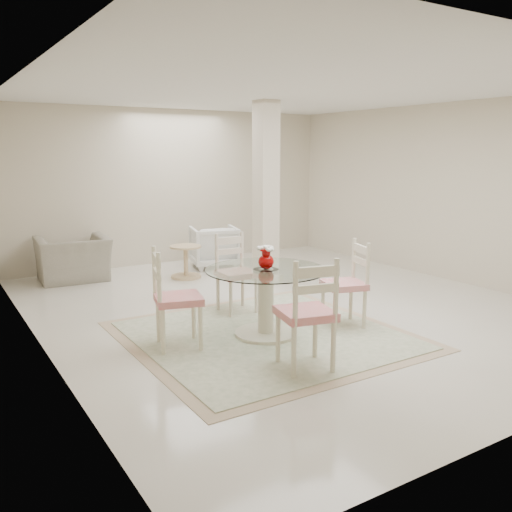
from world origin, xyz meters
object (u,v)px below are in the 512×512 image
dining_table (266,302)px  dining_chair_east (350,277)px  dining_chair_west (171,291)px  dining_chair_north (234,267)px  dining_chair_south (309,306)px  side_table (186,263)px  armchair_white (214,247)px  red_vase (266,257)px  recliner_taupe (73,259)px  column (266,193)px

dining_table → dining_chair_east: bearing=-11.3°
dining_chair_west → dining_chair_north: bearing=-41.0°
dining_chair_south → side_table: 4.07m
dining_chair_east → dining_chair_north: bearing=-129.0°
armchair_white → side_table: bearing=48.5°
dining_table → red_vase: bearing=-18.4°
dining_chair_east → armchair_white: (0.20, 3.69, -0.21)m
dining_table → armchair_white: size_ratio=1.65×
recliner_taupe → armchair_white: size_ratio=1.34×
recliner_taupe → armchair_white: armchair_white is taller
red_vase → armchair_white: 3.73m
dining_chair_south → recliner_taupe: dining_chair_south is taller
dining_chair_east → side_table: dining_chair_east is taller
armchair_white → dining_chair_north: bearing=83.4°
dining_chair_south → dining_table: bearing=-87.8°
column → dining_chair_north: 1.82m
column → dining_chair_west: 3.16m
dining_table → dining_chair_east: dining_chair_east is taller
dining_table → dining_chair_east: size_ratio=1.19×
column → dining_chair_west: (-2.38, -1.93, -0.76)m
red_vase → dining_chair_north: bearing=79.8°
dining_table → dining_chair_south: dining_chair_south is taller
column → red_vase: size_ratio=10.61×
dining_table → dining_chair_south: size_ratio=1.10×
dining_table → dining_chair_west: dining_chair_west is taller
recliner_taupe → armchair_white: (2.31, -0.25, 0.02)m
red_vase → dining_chair_south: dining_chair_south is taller
dining_table → dining_chair_east: (1.00, -0.20, 0.19)m
dining_table → dining_chair_east: 1.04m
dining_chair_west → armchair_white: 3.97m
column → dining_chair_north: size_ratio=2.52×
dining_chair_north → armchair_white: (1.02, 2.49, -0.21)m
dining_chair_east → recliner_taupe: 4.48m
dining_chair_east → armchair_white: dining_chair_east is taller
dining_table → side_table: (0.44, 3.00, -0.14)m
column → dining_chair_east: column is taller
recliner_taupe → side_table: recliner_taupe is taller
dining_chair_south → recliner_taupe: (-0.92, 4.75, -0.27)m
dining_chair_south → armchair_white: bearing=-94.1°
dining_chair_south → armchair_white: 4.71m
dining_chair_west → side_table: bearing=-12.4°
dining_chair_east → side_table: (-0.56, 3.20, -0.33)m
dining_chair_south → armchair_white: (1.40, 4.50, -0.26)m
dining_chair_north → side_table: size_ratio=2.08×
dining_table → recliner_taupe: (-1.11, 3.74, -0.04)m
armchair_white → dining_chair_south: bearing=88.5°
dining_chair_south → side_table: bearing=-85.8°
dining_chair_south → dining_chair_east: bearing=-132.8°
dining_table → side_table: bearing=81.7°
column → dining_chair_north: column is taller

